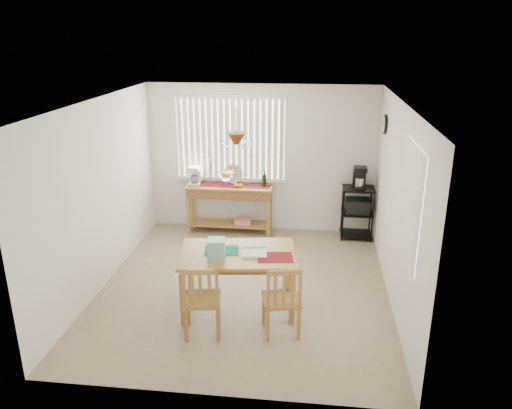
# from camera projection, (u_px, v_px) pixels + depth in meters

# --- Properties ---
(ground) EXTENTS (4.00, 4.50, 0.01)m
(ground) POSITION_uv_depth(u_px,v_px,m) (245.00, 287.00, 7.10)
(ground) COLOR #998867
(room_shell) EXTENTS (4.20, 4.70, 2.70)m
(room_shell) POSITION_uv_depth(u_px,v_px,m) (244.00, 172.00, 6.55)
(room_shell) COLOR white
(room_shell) RESTS_ON ground
(sideboard) EXTENTS (1.52, 0.43, 0.86)m
(sideboard) POSITION_uv_depth(u_px,v_px,m) (230.00, 197.00, 8.83)
(sideboard) COLOR #AA8439
(sideboard) RESTS_ON ground
(sideboard_items) EXTENTS (1.45, 0.36, 0.66)m
(sideboard_items) POSITION_uv_depth(u_px,v_px,m) (215.00, 178.00, 8.75)
(sideboard_items) COLOR maroon
(sideboard_items) RESTS_ON sideboard
(wire_cart) EXTENTS (0.54, 0.43, 0.91)m
(wire_cart) POSITION_uv_depth(u_px,v_px,m) (357.00, 208.00, 8.60)
(wire_cart) COLOR black
(wire_cart) RESTS_ON ground
(cart_items) EXTENTS (0.21, 0.26, 0.38)m
(cart_items) POSITION_uv_depth(u_px,v_px,m) (359.00, 178.00, 8.43)
(cart_items) COLOR black
(cart_items) RESTS_ON wire_cart
(dining_table) EXTENTS (1.57, 1.12, 0.78)m
(dining_table) POSITION_uv_depth(u_px,v_px,m) (238.00, 259.00, 6.36)
(dining_table) COLOR #AA8439
(dining_table) RESTS_ON ground
(table_items) EXTENTS (1.17, 0.51, 0.25)m
(table_items) POSITION_uv_depth(u_px,v_px,m) (226.00, 250.00, 6.18)
(table_items) COLOR #14755B
(table_items) RESTS_ON dining_table
(chair_left) EXTENTS (0.50, 0.50, 0.94)m
(chair_left) POSITION_uv_depth(u_px,v_px,m) (202.00, 300.00, 5.84)
(chair_left) COLOR #AA8439
(chair_left) RESTS_ON ground
(chair_right) EXTENTS (0.51, 0.51, 0.92)m
(chair_right) POSITION_uv_depth(u_px,v_px,m) (282.00, 300.00, 5.85)
(chair_right) COLOR #AA8439
(chair_right) RESTS_ON ground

